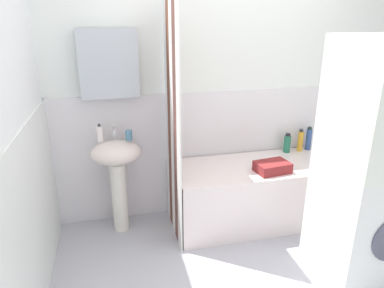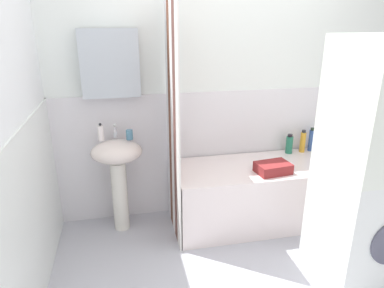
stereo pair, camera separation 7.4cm
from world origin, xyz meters
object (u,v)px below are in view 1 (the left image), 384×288
object	(u,v)px
bathtub	(255,193)
lotion_bottle	(287,143)
towel_folded	(272,167)
washer_dryer_stack	(373,166)
sink	(117,166)
shampoo_bottle	(309,139)
soap_dispenser	(100,134)
toothbrush_cup	(129,135)
body_wash_bottle	(300,141)

from	to	relation	value
bathtub	lotion_bottle	distance (m)	0.61
towel_folded	washer_dryer_stack	xyz separation A→B (m)	(0.40, -0.69, 0.26)
sink	bathtub	bearing A→B (deg)	-6.24
towel_folded	bathtub	bearing A→B (deg)	111.46
shampoo_bottle	towel_folded	world-z (taller)	shampoo_bottle
sink	bathtub	distance (m)	1.31
sink	soap_dispenser	size ratio (longest dim) A/B	5.51
soap_dispenser	shampoo_bottle	size ratio (longest dim) A/B	0.65
bathtub	toothbrush_cup	bearing A→B (deg)	172.17
soap_dispenser	towel_folded	bearing A→B (deg)	-13.37
towel_folded	sink	bearing A→B (deg)	167.06
sink	toothbrush_cup	xyz separation A→B (m)	(0.12, 0.02, 0.27)
shampoo_bottle	body_wash_bottle	distance (m)	0.10
lotion_bottle	washer_dryer_stack	xyz separation A→B (m)	(0.05, -1.10, 0.21)
sink	shampoo_bottle	world-z (taller)	sink
shampoo_bottle	soap_dispenser	bearing A→B (deg)	-177.55
toothbrush_cup	washer_dryer_stack	distance (m)	1.90
sink	body_wash_bottle	xyz separation A→B (m)	(1.82, 0.11, 0.05)
body_wash_bottle	lotion_bottle	xyz separation A→B (m)	(-0.15, -0.00, -0.02)
soap_dispenser	toothbrush_cup	bearing A→B (deg)	-4.71
lotion_bottle	sink	bearing A→B (deg)	-176.41
towel_folded	shampoo_bottle	bearing A→B (deg)	35.52
sink	shampoo_bottle	distance (m)	1.92
body_wash_bottle	towel_folded	distance (m)	0.65
bathtub	towel_folded	size ratio (longest dim) A/B	5.31
sink	bathtub	world-z (taller)	sink
shampoo_bottle	lotion_bottle	world-z (taller)	shampoo_bottle
toothbrush_cup	bathtub	world-z (taller)	toothbrush_cup
bathtub	soap_dispenser	bearing A→B (deg)	172.70
body_wash_bottle	lotion_bottle	world-z (taller)	body_wash_bottle
sink	towel_folded	world-z (taller)	sink
soap_dispenser	body_wash_bottle	distance (m)	1.95
washer_dryer_stack	lotion_bottle	bearing A→B (deg)	92.69
towel_folded	washer_dryer_stack	distance (m)	0.84
sink	towel_folded	bearing A→B (deg)	-12.94
toothbrush_cup	towel_folded	bearing A→B (deg)	-15.02
bathtub	shampoo_bottle	distance (m)	0.82
soap_dispenser	lotion_bottle	size ratio (longest dim) A/B	0.79
toothbrush_cup	lotion_bottle	bearing A→B (deg)	3.16
shampoo_bottle	lotion_bottle	size ratio (longest dim) A/B	1.22
toothbrush_cup	towel_folded	xyz separation A→B (m)	(1.20, -0.32, -0.28)
bathtub	body_wash_bottle	distance (m)	0.73
bathtub	shampoo_bottle	size ratio (longest dim) A/B	6.42
shampoo_bottle	lotion_bottle	xyz separation A→B (m)	(-0.25, -0.02, -0.02)
sink	body_wash_bottle	size ratio (longest dim) A/B	3.76
bathtub	towel_folded	xyz separation A→B (m)	(0.07, -0.17, 0.33)
toothbrush_cup	lotion_bottle	world-z (taller)	toothbrush_cup
toothbrush_cup	bathtub	bearing A→B (deg)	-7.83
body_wash_bottle	washer_dryer_stack	xyz separation A→B (m)	(-0.09, -1.10, 0.19)
soap_dispenser	washer_dryer_stack	distance (m)	2.11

